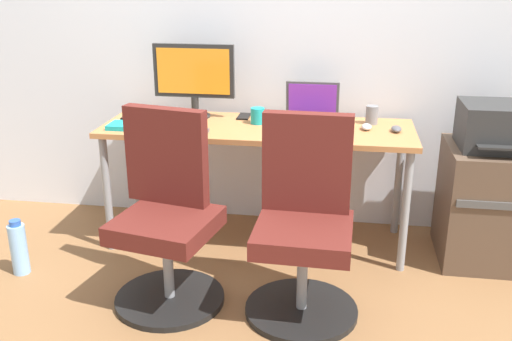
{
  "coord_description": "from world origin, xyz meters",
  "views": [
    {
      "loc": [
        0.48,
        -3.14,
        1.58
      ],
      "look_at": [
        0.0,
        -0.05,
        0.46
      ],
      "focal_mm": 40.64,
      "sensor_mm": 36.0,
      "label": 1
    }
  ],
  "objects": [
    {
      "name": "ground_plane",
      "position": [
        0.0,
        0.0,
        0.0
      ],
      "size": [
        5.28,
        5.28,
        0.0
      ],
      "primitive_type": "plane",
      "color": "brown"
    },
    {
      "name": "office_chair_right",
      "position": [
        0.32,
        -0.68,
        0.42
      ],
      "size": [
        0.54,
        0.54,
        0.94
      ],
      "color": "black",
      "rests_on": "ground"
    },
    {
      "name": "back_wall",
      "position": [
        0.0,
        0.37,
        1.3
      ],
      "size": [
        4.4,
        0.04,
        2.6
      ],
      "primitive_type": "cube",
      "color": "silver",
      "rests_on": "ground"
    },
    {
      "name": "mouse_by_monitor",
      "position": [
        0.61,
        0.02,
        0.73
      ],
      "size": [
        0.06,
        0.1,
        0.03
      ],
      "primitive_type": "ellipsoid",
      "color": "#B7B7B7",
      "rests_on": "desk"
    },
    {
      "name": "water_bottle_on_floor",
      "position": [
        -1.2,
        -0.59,
        0.15
      ],
      "size": [
        0.09,
        0.09,
        0.31
      ],
      "color": "#8CBFF2",
      "rests_on": "ground"
    },
    {
      "name": "phone_near_monitor",
      "position": [
        -0.78,
        0.09,
        0.72
      ],
      "size": [
        0.07,
        0.14,
        0.01
      ],
      "primitive_type": "cube",
      "color": "black",
      "rests_on": "desk"
    },
    {
      "name": "desk",
      "position": [
        0.0,
        0.0,
        0.65
      ],
      "size": [
        1.76,
        0.58,
        0.72
      ],
      "color": "#B77542",
      "rests_on": "ground"
    },
    {
      "name": "office_chair_left",
      "position": [
        -0.34,
        -0.68,
        0.42
      ],
      "size": [
        0.54,
        0.54,
        0.94
      ],
      "color": "black",
      "rests_on": "ground"
    },
    {
      "name": "keyboard_by_monitor",
      "position": [
        -0.41,
        -0.21,
        0.72
      ],
      "size": [
        0.34,
        0.12,
        0.02
      ],
      "primitive_type": "cube",
      "color": "#515156",
      "rests_on": "desk"
    },
    {
      "name": "notebook",
      "position": [
        -0.71,
        -0.15,
        0.73
      ],
      "size": [
        0.21,
        0.15,
        0.03
      ],
      "primitive_type": "cube",
      "color": "teal",
      "rests_on": "desk"
    },
    {
      "name": "coffee_mug",
      "position": [
        -0.01,
        0.05,
        0.76
      ],
      "size": [
        0.08,
        0.08,
        0.09
      ],
      "primitive_type": "cylinder",
      "color": "teal",
      "rests_on": "desk"
    },
    {
      "name": "side_cabinet",
      "position": [
        1.29,
        -0.02,
        0.33
      ],
      "size": [
        0.47,
        0.52,
        0.65
      ],
      "color": "brown",
      "rests_on": "ground"
    },
    {
      "name": "keyboard_by_laptop",
      "position": [
        0.32,
        -0.21,
        0.72
      ],
      "size": [
        0.34,
        0.12,
        0.02
      ],
      "primitive_type": "cube",
      "color": "#B7B7B7",
      "rests_on": "desk"
    },
    {
      "name": "mouse_by_laptop",
      "position": [
        0.77,
        -0.0,
        0.73
      ],
      "size": [
        0.06,
        0.1,
        0.03
      ],
      "primitive_type": "ellipsoid",
      "color": "#515156",
      "rests_on": "desk"
    },
    {
      "name": "open_laptop",
      "position": [
        0.29,
        0.13,
        0.77
      ],
      "size": [
        0.31,
        0.26,
        0.23
      ],
      "color": "#4C4C51",
      "rests_on": "desk"
    },
    {
      "name": "desktop_monitor",
      "position": [
        -0.4,
        0.15,
        0.97
      ],
      "size": [
        0.48,
        0.18,
        0.43
      ],
      "color": "#262626",
      "rests_on": "desk"
    },
    {
      "name": "pen_cup",
      "position": [
        0.64,
        0.15,
        0.77
      ],
      "size": [
        0.07,
        0.07,
        0.1
      ],
      "primitive_type": "cylinder",
      "color": "slate",
      "rests_on": "desk"
    },
    {
      "name": "printer",
      "position": [
        1.29,
        -0.02,
        0.77
      ],
      "size": [
        0.38,
        0.4,
        0.24
      ],
      "color": "#2D2D2D",
      "rests_on": "side_cabinet"
    },
    {
      "name": "phone_near_laptop",
      "position": [
        -0.11,
        0.19,
        0.72
      ],
      "size": [
        0.07,
        0.14,
        0.01
      ],
      "primitive_type": "cube",
      "color": "black",
      "rests_on": "desk"
    }
  ]
}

